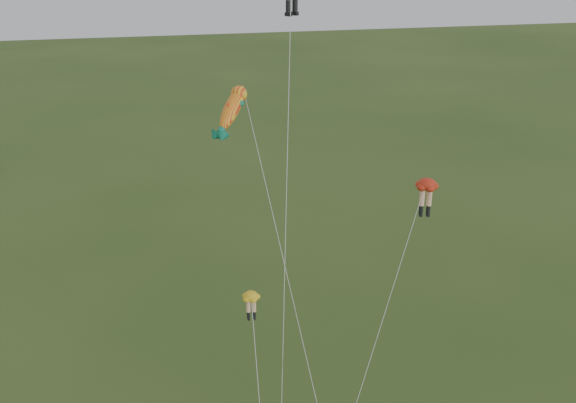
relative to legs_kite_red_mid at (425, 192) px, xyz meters
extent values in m
cylinder|color=black|center=(-7.20, 2.71, 9.83)|extent=(0.29, 0.29, 0.63)
cube|color=black|center=(-7.20, 2.71, 9.42)|extent=(0.38, 0.42, 0.18)
cylinder|color=black|center=(-6.79, 3.01, 9.83)|extent=(0.29, 0.29, 0.63)
cube|color=black|center=(-6.79, 3.01, 9.42)|extent=(0.38, 0.42, 0.18)
cylinder|color=silver|center=(-8.13, -0.94, 0.24)|extent=(2.31, 7.65, 23.84)
ellipsoid|color=red|center=(0.12, 0.12, 0.40)|extent=(1.60, 1.60, 0.67)
cylinder|color=#F5B991|center=(-0.08, 0.16, -0.39)|extent=(0.30, 0.30, 1.02)
cylinder|color=black|center=(-0.08, 0.16, -1.15)|extent=(0.23, 0.23, 0.51)
cube|color=black|center=(-0.08, 0.16, -1.48)|extent=(0.23, 0.33, 0.15)
cylinder|color=#F5B991|center=(0.32, 0.07, -0.39)|extent=(0.30, 0.30, 1.02)
cylinder|color=black|center=(0.32, 0.07, -1.15)|extent=(0.23, 0.23, 0.51)
cube|color=black|center=(0.32, 0.07, -1.48)|extent=(0.23, 0.33, 0.15)
cylinder|color=silver|center=(-3.09, -2.98, -5.48)|extent=(6.47, 6.23, 12.42)
ellipsoid|color=gold|center=(-10.24, -1.91, -4.24)|extent=(1.04, 1.04, 0.50)
cylinder|color=#F5B991|center=(-10.39, -1.91, -4.83)|extent=(0.22, 0.22, 0.76)
cylinder|color=black|center=(-10.39, -1.91, -5.40)|extent=(0.17, 0.17, 0.38)
cube|color=black|center=(-10.39, -1.91, -5.64)|extent=(0.14, 0.23, 0.11)
cylinder|color=#F5B991|center=(-10.09, -1.92, -4.83)|extent=(0.22, 0.22, 0.76)
cylinder|color=black|center=(-10.09, -1.92, -5.40)|extent=(0.17, 0.17, 0.38)
cube|color=black|center=(-10.09, -1.92, -5.64)|extent=(0.14, 0.23, 0.11)
cylinder|color=silver|center=(-10.48, -5.23, -7.84)|extent=(0.50, 6.65, 7.69)
ellipsoid|color=yellow|center=(-10.46, 1.29, 5.04)|extent=(2.43, 2.63, 2.49)
sphere|color=yellow|center=(-10.46, 1.29, 5.04)|extent=(1.51, 1.55, 1.27)
cone|color=#127558|center=(-10.46, 1.29, 5.04)|extent=(1.30, 1.35, 1.21)
cone|color=#127558|center=(-10.46, 1.29, 5.04)|extent=(1.30, 1.35, 1.21)
cone|color=#127558|center=(-10.46, 1.29, 5.04)|extent=(0.73, 0.76, 0.68)
cone|color=#127558|center=(-10.46, 1.29, 5.04)|extent=(0.73, 0.76, 0.68)
cone|color=red|center=(-10.46, 1.29, 5.04)|extent=(0.76, 0.79, 0.67)
cylinder|color=silver|center=(-8.79, -3.02, -3.32)|extent=(3.37, 8.65, 16.74)
camera|label=1|loc=(-14.61, -30.66, 13.32)|focal=40.00mm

